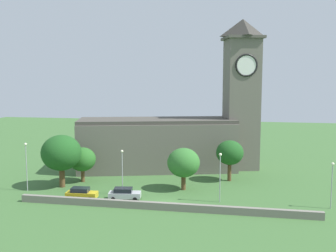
# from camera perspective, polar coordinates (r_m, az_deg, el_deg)

# --- Properties ---
(ground_plane) EXTENTS (200.00, 200.00, 0.00)m
(ground_plane) POSITION_cam_1_polar(r_m,az_deg,el_deg) (72.35, 2.06, -7.58)
(ground_plane) COLOR #3D6633
(church) EXTENTS (36.98, 17.80, 29.72)m
(church) POSITION_cam_1_polar(r_m,az_deg,el_deg) (78.24, 1.80, -0.63)
(church) COLOR #666056
(church) RESTS_ON ground
(quay_barrier) EXTENTS (42.36, 0.70, 1.05)m
(quay_barrier) POSITION_cam_1_polar(r_m,az_deg,el_deg) (55.25, -0.73, -11.61)
(quay_barrier) COLOR gray
(quay_barrier) RESTS_ON ground
(car_yellow) EXTENTS (4.75, 2.43, 1.84)m
(car_yellow) POSITION_cam_1_polar(r_m,az_deg,el_deg) (61.07, -12.49, -9.57)
(car_yellow) COLOR gold
(car_yellow) RESTS_ON ground
(car_silver) EXTENTS (5.00, 2.79, 1.80)m
(car_silver) POSITION_cam_1_polar(r_m,az_deg,el_deg) (60.01, -6.36, -9.76)
(car_silver) COLOR silver
(car_silver) RESTS_ON ground
(streetlamp_west_end) EXTENTS (0.44, 0.44, 7.87)m
(streetlamp_west_end) POSITION_cam_1_polar(r_m,az_deg,el_deg) (67.13, -19.95, -4.61)
(streetlamp_west_end) COLOR #9EA0A5
(streetlamp_west_end) RESTS_ON ground
(streetlamp_west_mid) EXTENTS (0.44, 0.44, 7.12)m
(streetlamp_west_mid) POSITION_cam_1_polar(r_m,az_deg,el_deg) (61.53, -6.69, -5.66)
(streetlamp_west_mid) COLOR #9EA0A5
(streetlamp_west_mid) RESTS_ON ground
(streetlamp_central) EXTENTS (0.44, 0.44, 7.34)m
(streetlamp_central) POSITION_cam_1_polar(r_m,az_deg,el_deg) (57.93, 7.59, -6.34)
(streetlamp_central) COLOR #9EA0A5
(streetlamp_central) RESTS_ON ground
(streetlamp_east_mid) EXTENTS (0.44, 0.44, 6.59)m
(streetlamp_east_mid) POSITION_cam_1_polar(r_m,az_deg,el_deg) (59.26, 22.78, -6.94)
(streetlamp_east_mid) COLOR #9EA0A5
(streetlamp_east_mid) RESTS_ON ground
(tree_churchyard) EXTENTS (5.31, 5.31, 6.91)m
(tree_churchyard) POSITION_cam_1_polar(r_m,az_deg,el_deg) (63.97, 2.28, -5.37)
(tree_churchyard) COLOR brown
(tree_churchyard) RESTS_ON ground
(tree_riverside_west) EXTENTS (4.66, 4.66, 6.14)m
(tree_riverside_west) POSITION_cam_1_polar(r_m,az_deg,el_deg) (70.47, -12.36, -4.78)
(tree_riverside_west) COLOR brown
(tree_riverside_west) RESTS_ON ground
(tree_riverside_east) EXTENTS (6.62, 6.62, 8.82)m
(tree_riverside_east) POSITION_cam_1_polar(r_m,az_deg,el_deg) (67.62, -15.27, -3.81)
(tree_riverside_east) COLOR brown
(tree_riverside_east) RESTS_ON ground
(tree_by_tower) EXTENTS (4.84, 4.84, 7.28)m
(tree_by_tower) POSITION_cam_1_polar(r_m,az_deg,el_deg) (70.19, 8.98, -3.88)
(tree_by_tower) COLOR brown
(tree_by_tower) RESTS_ON ground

